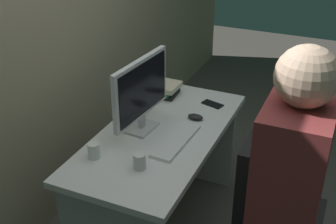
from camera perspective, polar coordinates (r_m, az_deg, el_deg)
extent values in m
cube|color=white|center=(2.72, -0.96, -2.96)|extent=(1.39, 0.68, 0.04)
cube|color=#B2B2B7|center=(3.41, 3.56, -3.29)|extent=(0.06, 0.60, 0.70)
cube|color=black|center=(2.59, 14.10, -13.07)|extent=(0.44, 0.44, 0.08)
cube|color=black|center=(2.45, 10.44, -7.49)|extent=(0.40, 0.06, 0.44)
cube|color=maroon|center=(1.75, 15.48, -7.36)|extent=(0.40, 0.24, 0.58)
sphere|color=beige|center=(1.57, 17.28, 4.33)|extent=(0.22, 0.22, 0.22)
cube|color=silver|center=(2.74, -3.35, -2.04)|extent=(0.21, 0.16, 0.02)
cube|color=silver|center=(2.72, -3.37, -1.17)|extent=(0.04, 0.03, 0.08)
cube|color=silver|center=(2.62, -3.51, 3.04)|extent=(0.54, 0.08, 0.36)
cube|color=black|center=(2.61, -3.16, 2.99)|extent=(0.50, 0.05, 0.32)
cube|color=white|center=(2.61, 1.04, -3.68)|extent=(0.44, 0.15, 0.02)
ellipsoid|color=black|center=(2.84, 3.53, -0.63)|extent=(0.06, 0.10, 0.03)
cylinder|color=silver|center=(2.37, -3.65, -6.27)|extent=(0.07, 0.07, 0.09)
cylinder|color=white|center=(2.49, -9.46, -4.88)|extent=(0.07, 0.07, 0.09)
cube|color=black|center=(3.15, -0.04, 2.37)|extent=(0.19, 0.14, 0.03)
cube|color=#338C59|center=(3.14, -0.31, 2.81)|extent=(0.18, 0.12, 0.03)
cube|color=beige|center=(3.12, 0.02, 3.28)|extent=(0.19, 0.14, 0.03)
cube|color=black|center=(3.04, 5.70, 1.00)|extent=(0.11, 0.16, 0.01)
cube|color=maroon|center=(3.53, 13.00, -7.14)|extent=(0.34, 0.14, 0.26)
torus|color=maroon|center=(3.45, 13.28, -4.96)|extent=(0.18, 0.02, 0.18)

